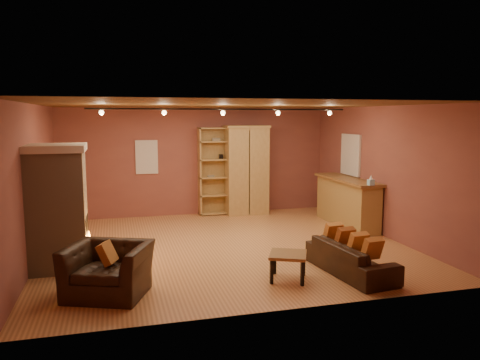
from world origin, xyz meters
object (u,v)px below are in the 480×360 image
object	(u,v)px
fireplace	(58,207)
loveseat	(351,252)
coffee_table	(288,257)
armchair	(108,261)
armoire	(246,170)
bookcase	(216,170)
bar_counter	(347,202)

from	to	relation	value
fireplace	loveseat	distance (m)	4.95
loveseat	coffee_table	size ratio (longest dim) A/B	2.43
fireplace	coffee_table	world-z (taller)	fireplace
loveseat	armchair	xyz separation A→B (m)	(-3.86, 0.08, 0.14)
armoire	armchair	bearing A→B (deg)	-125.05
fireplace	bookcase	bearing A→B (deg)	46.62
fireplace	loveseat	world-z (taller)	fireplace
armchair	coffee_table	bearing A→B (deg)	20.20
fireplace	armoire	xyz separation A→B (m)	(4.31, 3.55, 0.12)
bar_counter	coffee_table	size ratio (longest dim) A/B	3.13
fireplace	bookcase	xyz separation A→B (m)	(3.52, 3.73, 0.11)
bookcase	loveseat	world-z (taller)	bookcase
armoire	bar_counter	size ratio (longest dim) A/B	0.99
fireplace	bookcase	world-z (taller)	bookcase
bar_counter	coffee_table	xyz separation A→B (m)	(-2.70, -3.16, -0.21)
loveseat	fireplace	bearing A→B (deg)	65.30
bar_counter	loveseat	bearing A→B (deg)	-116.79
armoire	loveseat	xyz separation A→B (m)	(0.34, -5.09, -0.81)
bar_counter	armchair	bearing A→B (deg)	-150.61
fireplace	bar_counter	bearing A→B (deg)	14.47
bar_counter	armchair	xyz separation A→B (m)	(-5.45, -3.07, -0.07)
loveseat	armoire	bearing A→B (deg)	-2.52
fireplace	armchair	xyz separation A→B (m)	(0.79, -1.46, -0.56)
fireplace	bookcase	distance (m)	5.13
bookcase	armoire	size ratio (longest dim) A/B	0.98
bookcase	coffee_table	bearing A→B (deg)	-89.78
fireplace	armchair	bearing A→B (deg)	-61.46
fireplace	bar_counter	world-z (taller)	fireplace
armoire	loveseat	world-z (taller)	armoire
bookcase	armchair	distance (m)	5.90
bookcase	loveseat	xyz separation A→B (m)	(1.13, -5.27, -0.80)
armoire	armchair	distance (m)	6.16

